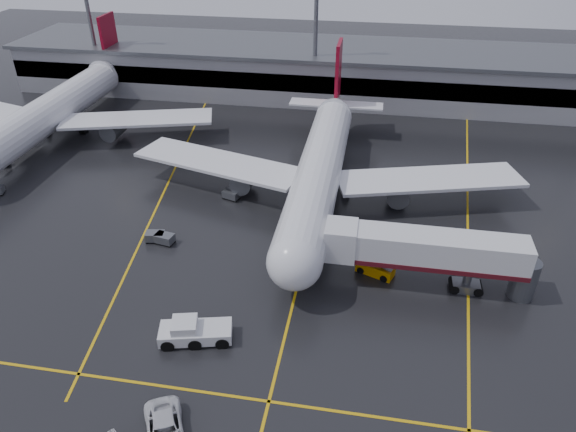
# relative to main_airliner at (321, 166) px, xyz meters

# --- Properties ---
(ground) EXTENTS (220.00, 220.00, 0.00)m
(ground) POSITION_rel_main_airliner_xyz_m (0.00, -9.70, -4.21)
(ground) COLOR black
(ground) RESTS_ON ground
(apron_line_centre) EXTENTS (0.25, 90.00, 0.02)m
(apron_line_centre) POSITION_rel_main_airliner_xyz_m (0.00, -9.70, -4.20)
(apron_line_centre) COLOR gold
(apron_line_centre) RESTS_ON ground
(apron_line_stop) EXTENTS (60.00, 0.25, 0.02)m
(apron_line_stop) POSITION_rel_main_airliner_xyz_m (0.00, -31.70, -4.20)
(apron_line_stop) COLOR gold
(apron_line_stop) RESTS_ON ground
(apron_line_left) EXTENTS (9.99, 69.35, 0.02)m
(apron_line_left) POSITION_rel_main_airliner_xyz_m (-20.00, 0.30, -4.20)
(apron_line_left) COLOR gold
(apron_line_left) RESTS_ON ground
(apron_line_right) EXTENTS (7.57, 69.64, 0.02)m
(apron_line_right) POSITION_rel_main_airliner_xyz_m (18.00, 0.30, -4.20)
(apron_line_right) COLOR gold
(apron_line_right) RESTS_ON ground
(terminal) EXTENTS (122.00, 19.00, 8.60)m
(terminal) POSITION_rel_main_airliner_xyz_m (0.00, 38.23, 0.11)
(terminal) COLOR gray
(terminal) RESTS_ON ground
(light_mast_left) EXTENTS (3.00, 1.20, 25.45)m
(light_mast_left) POSITION_rel_main_airliner_xyz_m (-45.00, 32.30, 10.27)
(light_mast_left) COLOR #595B60
(light_mast_left) RESTS_ON ground
(light_mast_mid) EXTENTS (3.00, 1.20, 25.45)m
(light_mast_mid) POSITION_rel_main_airliner_xyz_m (-5.00, 32.30, 10.27)
(light_mast_mid) COLOR #595B60
(light_mast_mid) RESTS_ON ground
(main_airliner) EXTENTS (48.80, 45.60, 14.10)m
(main_airliner) POSITION_rel_main_airliner_xyz_m (0.00, 0.00, 0.00)
(main_airliner) COLOR silver
(main_airliner) RESTS_ON ground
(second_airliner) EXTENTS (48.80, 45.60, 14.10)m
(second_airliner) POSITION_rel_main_airliner_xyz_m (-42.00, 12.00, 0.00)
(second_airliner) COLOR silver
(second_airliner) RESTS_ON ground
(jet_bridge) EXTENTS (19.90, 3.40, 6.05)m
(jet_bridge) POSITION_rel_main_airliner_xyz_m (11.87, -15.70, -0.28)
(jet_bridge) COLOR silver
(jet_bridge) RESTS_ON ground
(pushback_tractor) EXTENTS (6.51, 3.86, 2.18)m
(pushback_tractor) POSITION_rel_main_airliner_xyz_m (-7.60, -26.45, -3.34)
(pushback_tractor) COLOR silver
(pushback_tractor) RESTS_ON ground
(belt_loader) EXTENTS (4.03, 2.83, 2.36)m
(belt_loader) POSITION_rel_main_airliner_xyz_m (7.37, -14.56, -3.63)
(belt_loader) COLOR #C57D00
(belt_loader) RESTS_ON ground
(service_van_a) EXTENTS (4.85, 6.23, 1.57)m
(service_van_a) POSITION_rel_main_airliner_xyz_m (-6.49, -36.01, -3.42)
(service_van_a) COLOR silver
(service_van_a) RESTS_ON ground
(baggage_cart_a) EXTENTS (2.21, 1.65, 1.12)m
(baggage_cart_a) POSITION_rel_main_airliner_xyz_m (-15.33, -13.17, -3.58)
(baggage_cart_a) COLOR #595B60
(baggage_cart_a) RESTS_ON ground
(baggage_cart_b) EXTENTS (2.18, 1.60, 1.12)m
(baggage_cart_b) POSITION_rel_main_airliner_xyz_m (-16.50, -12.95, -3.58)
(baggage_cart_b) COLOR #595B60
(baggage_cart_b) RESTS_ON ground
(baggage_cart_c) EXTENTS (2.31, 1.87, 1.12)m
(baggage_cart_c) POSITION_rel_main_airliner_xyz_m (-10.70, -2.62, -3.58)
(baggage_cart_c) COLOR #595B60
(baggage_cart_c) RESTS_ON ground
(baggage_cart_d) EXTENTS (2.00, 1.31, 1.12)m
(baggage_cart_d) POSITION_rel_main_airliner_xyz_m (-44.52, 0.66, -3.58)
(baggage_cart_d) COLOR #595B60
(baggage_cart_d) RESTS_ON ground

